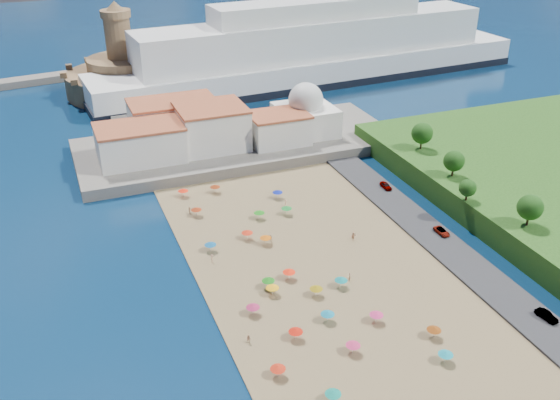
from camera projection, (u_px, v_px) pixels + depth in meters
name	position (u px, v px, depth m)	size (l,w,h in m)	color
ground	(309.00, 300.00, 115.31)	(700.00, 700.00, 0.00)	#071938
terrace	(238.00, 145.00, 178.17)	(90.00, 36.00, 3.00)	#59544C
jetty	(139.00, 116.00, 200.08)	(18.00, 70.00, 2.40)	#59544C
waterfront_buildings	(192.00, 129.00, 171.53)	(57.00, 29.00, 11.00)	silver
domed_building	(306.00, 113.00, 179.57)	(16.00, 16.00, 15.00)	silver
fortress	(123.00, 75.00, 222.34)	(40.00, 40.00, 32.40)	olive
cruise_ship	(315.00, 53.00, 233.28)	(171.71, 37.14, 37.26)	black
beach_parasols	(338.00, 341.00, 101.93)	(31.74, 118.79, 2.20)	gray
beachgoers	(305.00, 295.00, 114.68)	(33.13, 98.18, 1.86)	tan
parked_cars	(485.00, 266.00, 122.96)	(2.08, 81.66, 1.41)	gray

